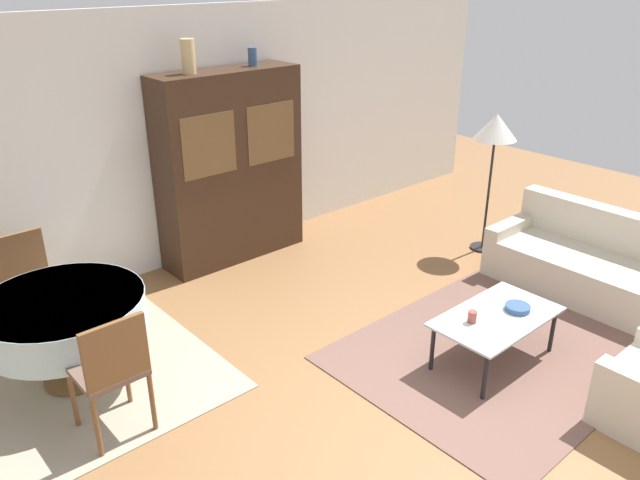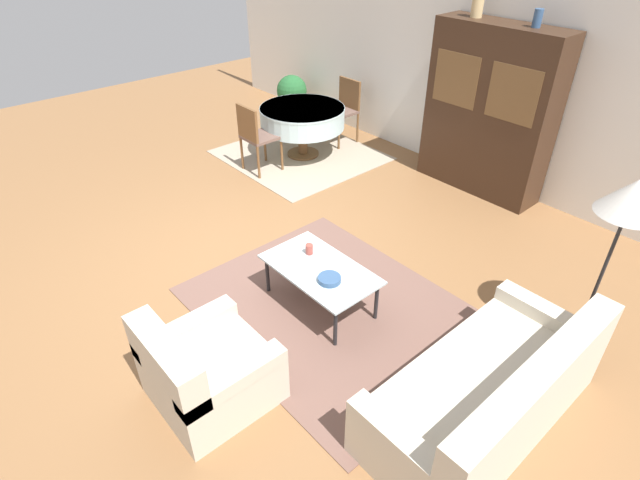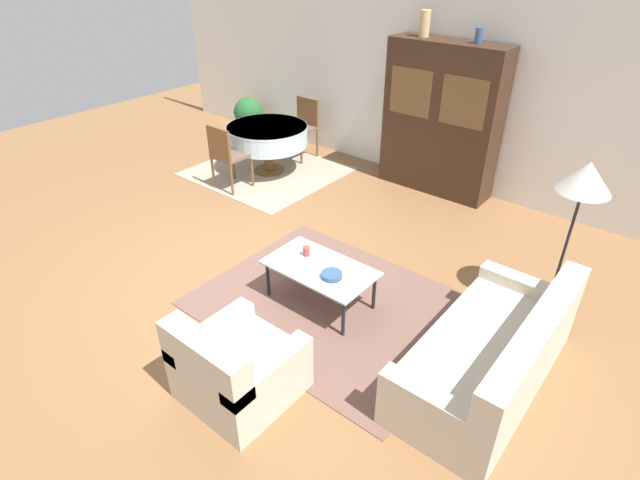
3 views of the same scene
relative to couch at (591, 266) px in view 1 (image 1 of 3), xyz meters
The scene contains 15 objects.
ground_plane 2.84m from the couch, behind, with size 14.00×14.00×0.00m, color brown.
wall_back 4.54m from the couch, 129.61° to the left, with size 10.00×0.06×2.70m.
area_rug 1.67m from the couch, behind, with size 2.58×2.06×0.01m.
dining_rug 4.94m from the couch, 156.61° to the left, with size 2.13×2.02×0.01m.
couch is the anchor object (origin of this frame).
coffee_table 1.78m from the couch, behind, with size 1.09×0.63×0.43m.
display_cabinet 3.88m from the couch, 125.20° to the left, with size 1.62×0.48×2.08m.
dining_table 4.94m from the couch, 156.13° to the left, with size 1.24×1.24×0.74m.
dining_chair_near 4.66m from the couch, 165.62° to the left, with size 0.44×0.44×0.96m.
dining_chair_far 5.33m from the couch, 147.85° to the left, with size 0.44×0.44×0.96m.
floor_lamp 1.73m from the couch, 86.71° to the left, with size 0.47×0.47×1.59m.
cup 2.02m from the couch, behind, with size 0.07×0.07×0.10m.
bowl 1.59m from the couch, behind, with size 0.21×0.21×0.05m.
vase_tall 4.50m from the couch, 129.88° to the left, with size 0.14×0.14×0.33m.
vase_short 4.07m from the couch, 120.57° to the left, with size 0.10×0.10×0.19m.
Camera 1 is at (-2.95, -2.17, 3.07)m, focal length 35.00 mm.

